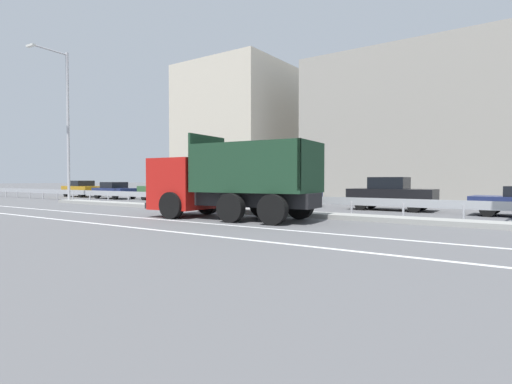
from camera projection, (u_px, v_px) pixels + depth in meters
name	position (u px, v px, depth m)	size (l,w,h in m)	color
ground_plane	(265.00, 220.00, 15.05)	(320.00, 320.00, 0.00)	#565659
lane_strip_0	(201.00, 223.00, 14.00)	(63.26, 0.16, 0.01)	silver
lane_strip_1	(151.00, 229.00, 12.17)	(63.26, 0.16, 0.01)	silver
median_island	(293.00, 214.00, 16.76)	(34.79, 1.10, 0.18)	gray
median_guardrail	(307.00, 201.00, 17.80)	(63.26, 0.09, 0.78)	#9EA0A5
dump_truck	(214.00, 187.00, 15.87)	(7.03, 3.17, 3.28)	red
median_road_sign	(197.00, 185.00, 19.84)	(0.84, 0.16, 2.26)	white
street_lamp_0	(65.00, 119.00, 26.28)	(0.71, 2.64, 9.90)	#ADADB2
parked_car_0	(82.00, 189.00, 35.14)	(4.45, 2.09, 1.43)	#B27A14
parked_car_1	(115.00, 190.00, 31.61)	(4.07, 1.92, 1.32)	navy
parked_car_2	(165.00, 190.00, 29.04)	(4.42, 1.94, 1.54)	#335B33
parked_car_3	(221.00, 193.00, 25.48)	(4.15, 2.11, 1.36)	silver
parked_car_4	(286.00, 192.00, 23.14)	(4.15, 2.02, 1.54)	navy
parked_car_5	(391.00, 194.00, 19.75)	(4.10, 1.83, 1.64)	black
background_building_0	(241.00, 132.00, 41.77)	(10.21, 10.52, 13.05)	beige
background_building_1	(426.00, 128.00, 33.34)	(17.78, 11.64, 11.60)	gray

